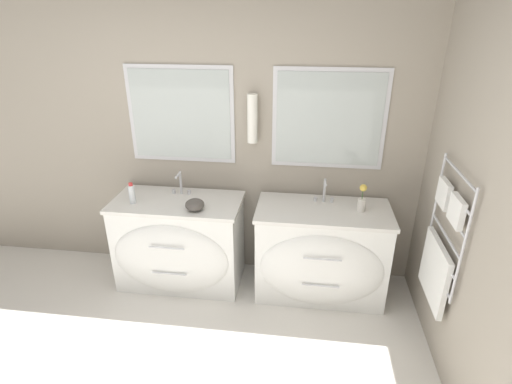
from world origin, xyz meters
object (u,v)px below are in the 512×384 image
(vanity_left, at_px, (179,243))
(amenity_bowl, at_px, (195,205))
(toiletry_bottle, at_px, (132,194))
(flower_vase, at_px, (362,200))
(vanity_right, at_px, (321,253))

(vanity_left, bearing_deg, amenity_bowl, -29.17)
(toiletry_bottle, bearing_deg, flower_vase, 2.98)
(vanity_left, bearing_deg, flower_vase, 1.57)
(flower_vase, bearing_deg, toiletry_bottle, -177.02)
(toiletry_bottle, bearing_deg, vanity_right, 2.01)
(amenity_bowl, xyz_separation_m, flower_vase, (1.34, 0.16, 0.05))
(amenity_bowl, bearing_deg, toiletry_bottle, 173.95)
(flower_vase, bearing_deg, vanity_right, -171.80)
(toiletry_bottle, height_order, amenity_bowl, toiletry_bottle)
(toiletry_bottle, height_order, flower_vase, flower_vase)
(vanity_left, distance_m, flower_vase, 1.63)
(vanity_left, relative_size, flower_vase, 4.73)
(vanity_left, bearing_deg, vanity_right, 0.00)
(toiletry_bottle, relative_size, flower_vase, 0.79)
(vanity_right, xyz_separation_m, amenity_bowl, (-1.05, -0.12, 0.45))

